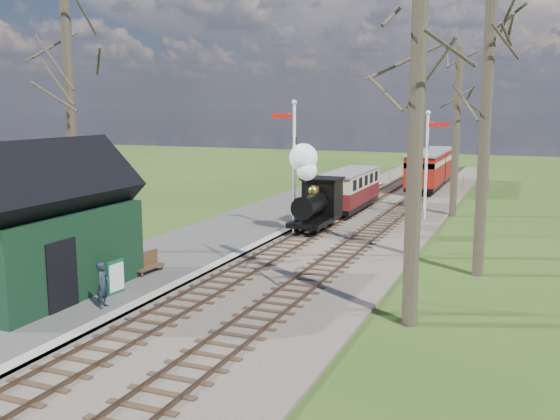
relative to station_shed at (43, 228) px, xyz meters
The scene contains 19 objects.
ground 6.29m from the station_shed, 42.94° to the right, with size 140.00×140.00×0.00m, color #284A17.
distant_hills 63.40m from the station_shed, 84.61° to the left, with size 114.40×48.00×22.02m.
ballast_bed 18.98m from the station_shed, 72.73° to the left, with size 8.00×60.00×0.10m, color brown.
track_near 18.63m from the station_shed, 76.57° to the left, with size 1.60×60.00×0.15m.
track_far 19.40m from the station_shed, 69.04° to the left, with size 1.60×60.00×0.15m.
platform 10.26m from the station_shed, 85.44° to the left, with size 5.00×44.00×0.20m, color #474442.
coping_strip 10.69m from the station_shed, 72.79° to the left, with size 0.40×44.00×0.21m, color #B2AD9E.
station_shed is the anchor object (origin of this frame).
semaphore_near 12.58m from the station_shed, 73.62° to the left, with size 1.22×0.24×6.22m.
semaphore_far 20.01m from the station_shed, 64.28° to the left, with size 1.22×0.24×5.72m.
bare_trees 8.81m from the station_shed, 47.30° to the left, with size 15.51×22.39×12.00m.
fence_line 32.38m from the station_shed, 81.83° to the left, with size 12.60×0.08×1.00m.
locomotive 13.58m from the station_shed, 71.60° to the left, with size 1.64×3.83×4.10m.
coach 19.44m from the station_shed, 77.22° to the left, with size 1.91×6.56×2.01m.
red_carriage_a 29.31m from the station_shed, 76.39° to the left, with size 2.11×5.22×2.22m.
red_carriage_b 34.68m from the station_shed, 78.53° to the left, with size 2.11×5.22×2.22m.
sign_board 2.63m from the station_shed, 22.77° to the left, with size 0.15×0.72×1.05m.
bench 3.95m from the station_shed, 65.44° to the left, with size 0.49×1.31×0.73m.
person 2.86m from the station_shed, ahead, with size 0.49×0.32×1.34m, color #1B2531.
Camera 1 is at (9.38, -10.51, 5.93)m, focal length 40.00 mm.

